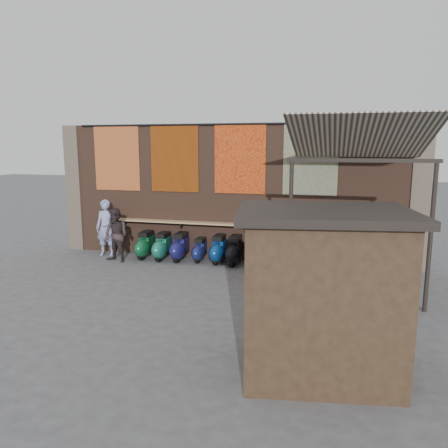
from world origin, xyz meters
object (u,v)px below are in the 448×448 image
Objects in this scene: scooter_stool_8 at (296,256)px; shopper_grey at (357,263)px; shelf_box at (279,222)px; shopper_navy at (396,262)px; diner_left at (106,228)px; scooter_stool_2 at (180,247)px; scooter_stool_4 at (219,249)px; scooter_stool_9 at (317,256)px; shopper_tan at (279,244)px; scooter_stool_1 at (162,246)px; scooter_stool_0 at (145,245)px; scooter_stool_3 at (200,250)px; market_stall at (322,297)px; scooter_stool_5 at (234,250)px; diner_right at (116,235)px; scooter_stool_7 at (277,254)px; scooter_stool_6 at (258,253)px.

scooter_stool_8 is 2.83m from shopper_grey.
shopper_navy is (2.86, -2.46, -0.35)m from shelf_box.
shopper_navy is (8.16, -2.16, 0.02)m from diner_left.
scooter_stool_4 is (1.17, 0.04, -0.01)m from scooter_stool_2.
shopper_tan is (-0.91, -1.12, 0.52)m from scooter_stool_9.
scooter_stool_2 is 0.48× the size of shopper_tan.
scooter_stool_4 is (1.73, 0.06, -0.00)m from scooter_stool_1.
scooter_stool_2 is 5.47m from shopper_grey.
shopper_tan reaches higher than diner_left.
scooter_stool_4 reaches higher than scooter_stool_9.
scooter_stool_0 is at bearing 175.44° from scooter_stool_1.
scooter_stool_1 is at bearing -175.46° from scooter_stool_3.
scooter_stool_4 is at bearing -179.35° from scooter_stool_9.
shopper_grey is 2.25m from shopper_tan.
shopper_navy is (2.33, -2.14, 0.54)m from scooter_stool_8.
market_stall is (4.28, -5.61, 0.77)m from scooter_stool_2.
scooter_stool_8 is at bearing 1.09° from scooter_stool_5.
shelf_box is 3.02m from scooter_stool_2.
scooter_stool_1 is at bearing -177.85° from scooter_stool_4.
scooter_stool_3 is (1.15, 0.09, -0.06)m from scooter_stool_1.
shopper_navy is (7.50, -1.56, 0.11)m from diner_right.
diner_left reaches higher than scooter_stool_3.
scooter_stool_8 is at bearing 0.20° from scooter_stool_2.
market_stall reaches higher than scooter_stool_3.
market_stall is (1.38, -5.59, 0.79)m from scooter_stool_7.
shopper_navy is 2.88m from shopper_tan.
market_stall is (0.29, -5.69, 0.80)m from scooter_stool_9.
scooter_stool_1 is at bearing -9.58° from diner_left.
scooter_stool_2 is 1.15× the size of scooter_stool_6.
scooter_stool_7 reaches higher than scooter_stool_8.
scooter_stool_0 is 6.51m from shopper_grey.
scooter_stool_5 is at bearing 122.49° from shopper_tan.
shopper_grey reaches higher than scooter_stool_0.
shelf_box is 0.63× the size of scooter_stool_2.
scooter_stool_2 is at bearing -1.29° from scooter_stool_0.
diner_right is at bearing -170.86° from scooter_stool_5.
scooter_stool_9 is 1.53m from shopper_tan.
scooter_stool_7 is at bearing -176.16° from scooter_stool_8.
scooter_stool_7 is 0.47× the size of shopper_grey.
scooter_stool_3 is at bearing 175.11° from scooter_stool_5.
shopper_tan is 4.73m from market_stall.
diner_left reaches higher than scooter_stool_0.
diner_right reaches higher than scooter_stool_3.
market_stall is at bearing -76.80° from shelf_box.
scooter_stool_4 is at bearing 26.69° from diner_right.
scooter_stool_1 is 4.54m from scooter_stool_9.
shopper_grey is (2.03, -2.30, 0.47)m from scooter_stool_7.
scooter_stool_2 is 2.33m from scooter_stool_6.
scooter_stool_9 is 2.87m from shopper_navy.
market_stall is (1.95, -5.64, 0.83)m from scooter_stool_6.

